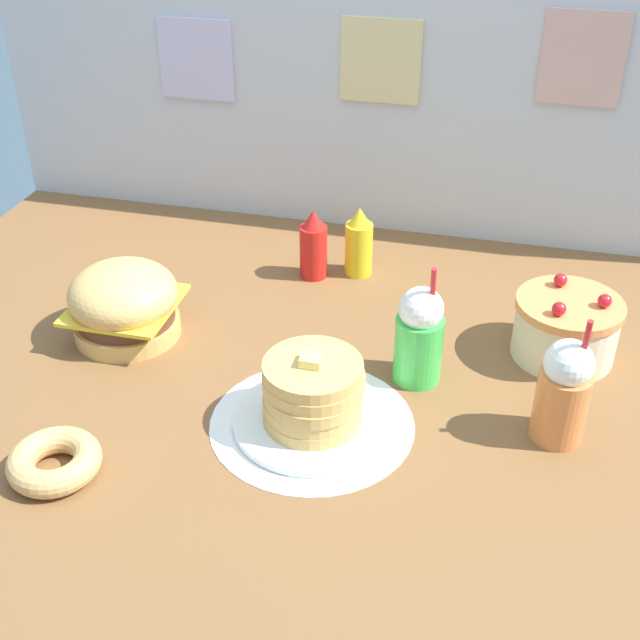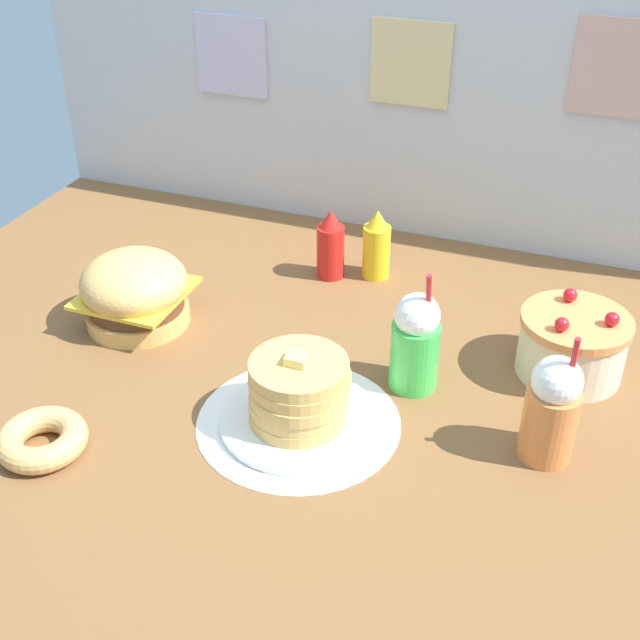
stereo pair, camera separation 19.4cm
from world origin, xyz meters
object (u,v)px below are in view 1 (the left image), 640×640
donut_pink_glaze (54,461)px  ketchup_bottle (313,246)px  layer_cake (566,328)px  cream_soda_cup (419,335)px  burger (124,303)px  mustard_bottle (359,243)px  orange_float_cup (563,391)px  pancake_stack (313,398)px

donut_pink_glaze → ketchup_bottle: bearing=71.1°
layer_cake → cream_soda_cup: 0.38m
burger → layer_cake: burger is taller
cream_soda_cup → donut_pink_glaze: cream_soda_cup is taller
ketchup_bottle → layer_cake: bearing=-18.7°
burger → mustard_bottle: (0.50, 0.45, 0.00)m
cream_soda_cup → orange_float_cup: same height
ketchup_bottle → mustard_bottle: bearing=20.7°
mustard_bottle → orange_float_cup: bearing=-46.8°
cream_soda_cup → donut_pink_glaze: size_ratio=1.61×
pancake_stack → cream_soda_cup: 0.30m
pancake_stack → layer_cake: layer_cake is taller
layer_cake → mustard_bottle: bearing=153.9°
layer_cake → ketchup_bottle: bearing=161.3°
mustard_bottle → cream_soda_cup: size_ratio=0.67×
pancake_stack → ketchup_bottle: bearing=104.1°
pancake_stack → cream_soda_cup: cream_soda_cup is taller
cream_soda_cup → mustard_bottle: bearing=117.2°
pancake_stack → ketchup_bottle: 0.65m
pancake_stack → donut_pink_glaze: bearing=-150.2°
donut_pink_glaze → layer_cake: bearing=34.0°
layer_cake → cream_soda_cup: bearing=-151.8°
layer_cake → mustard_bottle: (-0.56, 0.28, 0.02)m
pancake_stack → layer_cake: 0.66m
ketchup_bottle → cream_soda_cup: 0.54m
pancake_stack → ketchup_bottle: ketchup_bottle is taller
layer_cake → orange_float_cup: (-0.01, -0.31, 0.04)m
layer_cake → pancake_stack: bearing=-142.6°
burger → cream_soda_cup: cream_soda_cup is taller
pancake_stack → mustard_bottle: size_ratio=1.70×
burger → mustard_bottle: size_ratio=1.33×
burger → orange_float_cup: orange_float_cup is taller
pancake_stack → layer_cake: size_ratio=1.36×
ketchup_bottle → cream_soda_cup: size_ratio=0.67×
mustard_bottle → donut_pink_glaze: 1.04m
burger → ketchup_bottle: 0.55m
ketchup_bottle → pancake_stack: bearing=-75.9°
burger → donut_pink_glaze: (0.07, -0.50, -0.06)m
burger → cream_soda_cup: 0.73m
pancake_stack → layer_cake: (0.52, 0.40, 0.00)m
ketchup_bottle → mustard_bottle: (0.12, 0.05, 0.00)m
pancake_stack → layer_cake: bearing=37.4°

